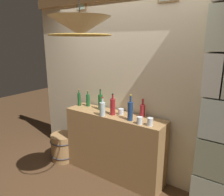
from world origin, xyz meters
name	(u,v)px	position (x,y,z in m)	size (l,w,h in m)	color
panelled_rear_partition	(124,75)	(0.00, 1.10, 1.51)	(3.44, 0.15, 2.88)	beige
stone_pillar	(223,96)	(1.34, 0.94, 1.42)	(0.41, 0.35, 2.81)	#AFB9A5
bar_shelf_unit	(114,145)	(0.00, 0.82, 0.49)	(1.54, 0.39, 0.98)	#9E7547
liquor_bottle_rum	(100,102)	(-0.29, 0.88, 1.10)	(0.07, 0.07, 0.32)	#175523
liquor_bottle_mezcal	(130,111)	(0.32, 0.74, 1.11)	(0.07, 0.07, 0.35)	navy
liquor_bottle_rye	(112,106)	(0.00, 0.79, 1.10)	(0.07, 0.07, 0.31)	maroon
liquor_bottle_tequila	(102,109)	(-0.09, 0.67, 1.08)	(0.08, 0.08, 0.27)	silver
liquor_bottle_port	(142,110)	(0.38, 0.97, 1.07)	(0.07, 0.07, 0.25)	maroon
liquor_bottle_bourbon	(88,100)	(-0.56, 0.91, 1.08)	(0.06, 0.06, 0.26)	#175025
liquor_bottle_brandy	(79,99)	(-0.70, 0.85, 1.09)	(0.05, 0.05, 0.27)	#184C22
glass_tumbler_rocks	(121,112)	(0.09, 0.87, 1.02)	(0.08, 0.08, 0.08)	silver
glass_tumbler_highball	(140,121)	(0.48, 0.69, 1.03)	(0.07, 0.07, 0.10)	silver
glass_tumbler_shot	(150,122)	(0.61, 0.71, 1.03)	(0.07, 0.07, 0.10)	silver
pendant_lamp	(80,27)	(0.19, -0.02, 2.12)	(0.59, 0.59, 0.49)	beige
wooden_barrel	(63,147)	(-0.97, 0.69, 0.23)	(0.44, 0.44, 0.46)	#9E7547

